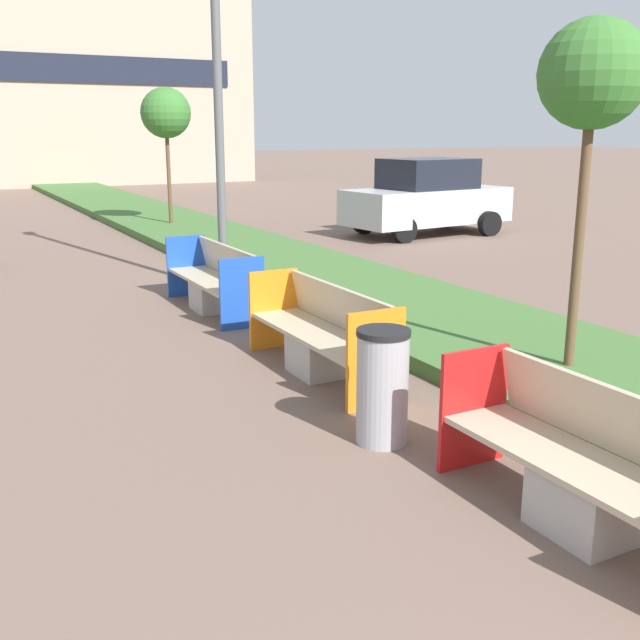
{
  "coord_description": "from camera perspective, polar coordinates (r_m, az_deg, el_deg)",
  "views": [
    {
      "loc": [
        -2.65,
        0.65,
        2.53
      ],
      "look_at": [
        0.9,
        7.36,
        0.6
      ],
      "focal_mm": 42.0,
      "sensor_mm": 36.0,
      "label": 1
    }
  ],
  "objects": [
    {
      "name": "planter_grass_strip",
      "position": [
        13.0,
        -0.62,
        3.45
      ],
      "size": [
        2.8,
        120.0,
        0.18
      ],
      "color": "#426B33",
      "rests_on": "ground"
    },
    {
      "name": "building_backdrop",
      "position": [
        39.16,
        -18.92,
        16.72
      ],
      "size": [
        17.15,
        5.52,
        9.4
      ],
      "color": "tan",
      "rests_on": "ground"
    },
    {
      "name": "bench_red_frame",
      "position": [
        5.18,
        20.07,
        -11.23
      ],
      "size": [
        0.65,
        2.33,
        0.94
      ],
      "color": "#ADA8A0",
      "rests_on": "ground"
    },
    {
      "name": "bench_orange_frame",
      "position": [
        7.93,
        0.15,
        -1.5
      ],
      "size": [
        0.65,
        2.31,
        0.94
      ],
      "color": "#ADA8A0",
      "rests_on": "ground"
    },
    {
      "name": "bench_blue_frame",
      "position": [
        10.86,
        -8.03,
        2.68
      ],
      "size": [
        0.65,
        2.35,
        0.94
      ],
      "color": "#ADA8A0",
      "rests_on": "ground"
    },
    {
      "name": "litter_bin",
      "position": [
        6.18,
        4.78,
        -5.06
      ],
      "size": [
        0.44,
        0.44,
        0.97
      ],
      "color": "#9EA0A5",
      "rests_on": "ground"
    },
    {
      "name": "street_lamp_post",
      "position": [
        12.16,
        -8.0,
        22.66
      ],
      "size": [
        0.24,
        0.44,
        7.89
      ],
      "color": "#56595B",
      "rests_on": "ground"
    },
    {
      "name": "sapling_tree_near",
      "position": [
        7.81,
        20.07,
        16.91
      ],
      "size": [
        1.03,
        1.03,
        3.56
      ],
      "color": "brown",
      "rests_on": "ground"
    },
    {
      "name": "sapling_tree_far",
      "position": [
        19.93,
        -11.67,
        15.14
      ],
      "size": [
        1.26,
        1.26,
        3.58
      ],
      "color": "brown",
      "rests_on": "ground"
    },
    {
      "name": "parked_car_distant",
      "position": [
        18.82,
        8.16,
        9.2
      ],
      "size": [
        4.36,
        2.19,
        1.86
      ],
      "rotation": [
        0.0,
        0.0,
        0.1
      ],
      "color": "#B7BABF",
      "rests_on": "ground"
    }
  ]
}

